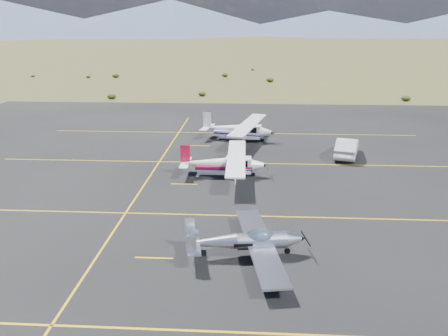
% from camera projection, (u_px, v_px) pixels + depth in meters
% --- Properties ---
extents(ground, '(1600.00, 1600.00, 0.00)m').
position_uv_depth(ground, '(217.00, 229.00, 25.73)').
color(ground, '#383D1C').
rests_on(ground, ground).
extents(apron, '(72.00, 72.00, 0.02)m').
position_uv_depth(apron, '(224.00, 187.00, 32.37)').
color(apron, black).
rests_on(apron, ground).
extents(aircraft_low_wing, '(6.13, 8.46, 1.83)m').
position_uv_depth(aircraft_low_wing, '(248.00, 241.00, 22.49)').
color(aircraft_low_wing, silver).
rests_on(aircraft_low_wing, apron).
extents(aircraft_cessna, '(5.92, 9.88, 2.51)m').
position_uv_depth(aircraft_cessna, '(224.00, 163.00, 34.42)').
color(aircraft_cessna, white).
rests_on(aircraft_cessna, apron).
extents(aircraft_plain, '(7.03, 10.96, 2.77)m').
position_uv_depth(aircraft_plain, '(238.00, 129.00, 45.07)').
color(aircraft_plain, white).
rests_on(aircraft_plain, apron).
extents(sedan, '(3.20, 5.50, 1.71)m').
position_uv_depth(sedan, '(347.00, 147.00, 39.64)').
color(sedan, silver).
rests_on(sedan, apron).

